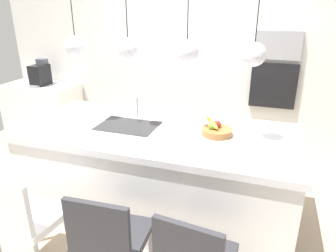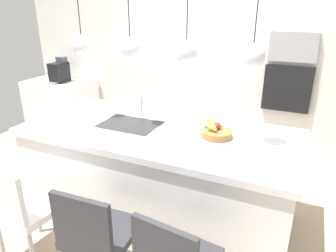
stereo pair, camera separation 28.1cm
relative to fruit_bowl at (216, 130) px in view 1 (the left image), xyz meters
name	(u,v)px [view 1 (the left image)]	position (x,y,z in m)	size (l,w,h in m)	color
floor	(159,212)	(-0.53, -0.06, -0.96)	(6.60, 6.60, 0.00)	tan
back_wall	(200,60)	(-0.53, 1.59, 0.34)	(6.00, 0.10, 2.60)	silver
kitchen_island	(158,173)	(-0.53, -0.06, -0.50)	(2.54, 1.14, 0.92)	white
sink_basin	(128,126)	(-0.84, -0.06, -0.05)	(0.56, 0.40, 0.02)	#2D2D30
faucet	(136,105)	(-0.84, 0.16, 0.10)	(0.02, 0.17, 0.22)	silver
fruit_bowl	(216,130)	(0.00, 0.00, 0.00)	(0.27, 0.27, 0.16)	#9E6B38
side_counter	(44,111)	(-2.93, 1.22, -0.53)	(1.10, 0.60, 0.86)	white
coffee_machine	(40,74)	(-2.89, 1.23, 0.06)	(0.20, 0.35, 0.38)	black
microwave	(278,45)	(0.44, 1.52, 0.58)	(0.54, 0.08, 0.34)	#9E9EA3
oven	(273,86)	(0.44, 1.52, 0.08)	(0.56, 0.08, 0.56)	black
chair_near	(24,216)	(-1.24, -1.06, -0.45)	(0.51, 0.47, 0.89)	white
chair_middle	(110,238)	(-0.52, -1.06, -0.45)	(0.48, 0.50, 0.90)	#333338
pendant_light_left	(76,46)	(-1.32, -0.06, 0.68)	(0.19, 0.19, 0.79)	silver
pendant_light_center_left	(128,48)	(-0.80, -0.06, 0.68)	(0.19, 0.19, 0.79)	silver
pendant_light_center_right	(187,51)	(-0.27, -0.06, 0.68)	(0.19, 0.19, 0.79)	silver
pendant_light_right	(254,54)	(0.26, -0.06, 0.68)	(0.19, 0.19, 0.79)	silver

